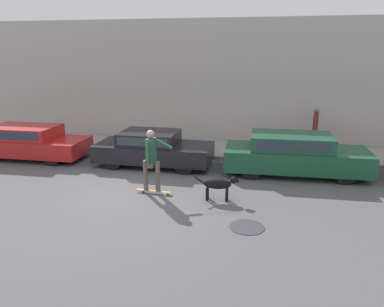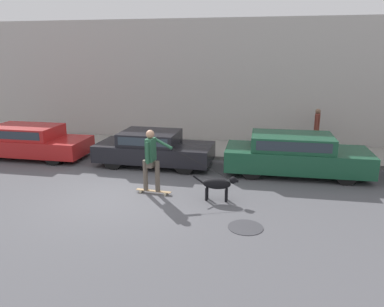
{
  "view_description": "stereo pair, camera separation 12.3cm",
  "coord_description": "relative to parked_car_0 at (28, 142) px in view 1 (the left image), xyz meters",
  "views": [
    {
      "loc": [
        3.73,
        -8.9,
        3.82
      ],
      "look_at": [
        1.66,
        1.37,
        0.95
      ],
      "focal_mm": 35.0,
      "sensor_mm": 36.0,
      "label": 1
    },
    {
      "loc": [
        3.85,
        -8.88,
        3.82
      ],
      "look_at": [
        1.66,
        1.37,
        0.95
      ],
      "focal_mm": 35.0,
      "sensor_mm": 36.0,
      "label": 2
    }
  ],
  "objects": [
    {
      "name": "parked_car_0",
      "position": [
        0.0,
        0.0,
        0.0
      ],
      "size": [
        4.26,
        1.78,
        1.19
      ],
      "rotation": [
        0.0,
        0.0,
        0.01
      ],
      "color": "black",
      "rests_on": "ground_plane"
    },
    {
      "name": "parked_car_1",
      "position": [
        4.78,
        0.0,
        -0.01
      ],
      "size": [
        3.96,
        1.72,
        1.19
      ],
      "rotation": [
        0.0,
        0.0,
        -0.01
      ],
      "color": "black",
      "rests_on": "ground_plane"
    },
    {
      "name": "sidewalk_curb",
      "position": [
        4.82,
        2.34,
        -0.53
      ],
      "size": [
        30.0,
        2.53,
        0.13
      ],
      "color": "gray",
      "rests_on": "ground_plane"
    },
    {
      "name": "manhole_cover",
      "position": [
        8.25,
        -4.15,
        -0.59
      ],
      "size": [
        0.79,
        0.79,
        0.01
      ],
      "color": "#38383D",
      "rests_on": "ground_plane"
    },
    {
      "name": "pedestrian_with_bag",
      "position": [
        10.39,
        2.71,
        0.44
      ],
      "size": [
        0.24,
        0.63,
        1.61
      ],
      "rotation": [
        0.0,
        0.0,
        3.0
      ],
      "color": "#3D4760",
      "rests_on": "sidewalk_curb"
    },
    {
      "name": "parked_car_2",
      "position": [
        9.49,
        -0.0,
        0.05
      ],
      "size": [
        4.51,
        1.9,
        1.3
      ],
      "rotation": [
        0.0,
        0.0,
        0.03
      ],
      "color": "black",
      "rests_on": "ground_plane"
    },
    {
      "name": "dog",
      "position": [
        7.41,
        -2.69,
        -0.15
      ],
      "size": [
        1.2,
        0.31,
        0.68
      ],
      "rotation": [
        0.0,
        0.0,
        0.03
      ],
      "color": "black",
      "rests_on": "ground_plane"
    },
    {
      "name": "ground_plane",
      "position": [
        4.82,
        -3.01,
        -0.6
      ],
      "size": [
        36.0,
        36.0,
        0.0
      ],
      "primitive_type": "plane",
      "color": "#545459"
    },
    {
      "name": "back_wall",
      "position": [
        4.82,
        3.78,
        1.96
      ],
      "size": [
        32.0,
        0.3,
        5.11
      ],
      "color": "#B2ADA8",
      "rests_on": "ground_plane"
    },
    {
      "name": "skateboarder",
      "position": [
        5.56,
        -2.58,
        0.44
      ],
      "size": [
        2.72,
        0.53,
        1.8
      ],
      "rotation": [
        0.0,
        0.0,
        -0.07
      ],
      "color": "beige",
      "rests_on": "ground_plane"
    }
  ]
}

